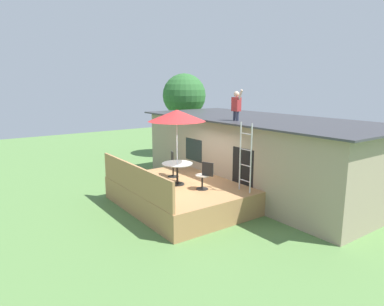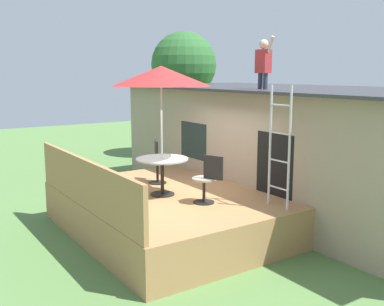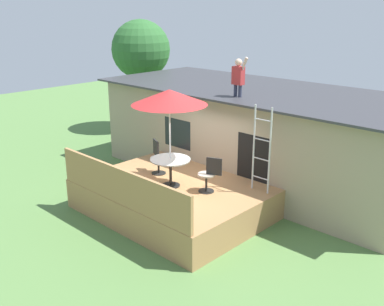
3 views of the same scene
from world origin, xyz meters
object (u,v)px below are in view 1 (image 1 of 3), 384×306
patio_chair_right (204,176)px  backyard_tree (184,96)px  patio_table (177,168)px  patio_umbrella (177,116)px  step_ladder (245,158)px  person_figure (236,104)px  patio_chair_left (173,164)px

patio_chair_right → backyard_tree: 9.70m
patio_table → patio_umbrella: (-0.00, 0.00, 1.76)m
step_ladder → person_figure: (-1.59, 1.04, 1.57)m
patio_umbrella → person_figure: person_figure is taller
step_ladder → person_figure: bearing=146.9°
person_figure → backyard_tree: size_ratio=0.23×
patio_chair_left → step_ladder: bearing=41.7°
patio_table → patio_chair_left: patio_chair_left is taller
patio_chair_left → person_figure: bearing=81.3°
patio_table → step_ladder: 2.36m
patio_chair_left → patio_chair_right: bearing=22.8°
person_figure → patio_chair_right: 3.06m
patio_chair_left → backyard_tree: 8.10m
patio_chair_left → backyard_tree: size_ratio=0.19×
patio_table → person_figure: person_figure is taller
patio_chair_left → backyard_tree: backyard_tree is taller
patio_table → patio_chair_right: (0.98, 0.39, -0.13)m
patio_table → step_ladder: step_ladder is taller
patio_chair_right → person_figure: bearing=-92.2°
patio_chair_right → patio_umbrella: bearing=-0.0°
step_ladder → person_figure: person_figure is taller
person_figure → patio_chair_left: 3.20m
step_ladder → backyard_tree: 9.93m
backyard_tree → patio_chair_left: bearing=-37.4°
patio_umbrella → step_ladder: patio_umbrella is taller
patio_chair_right → patio_chair_left: bearing=-23.0°
patio_umbrella → patio_chair_right: (0.98, 0.39, -1.89)m
patio_table → patio_chair_right: patio_chair_right is taller
step_ladder → patio_chair_left: size_ratio=2.39×
step_ladder → patio_chair_left: bearing=-162.4°
patio_umbrella → backyard_tree: size_ratio=0.53×
patio_chair_right → backyard_tree: backyard_tree is taller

